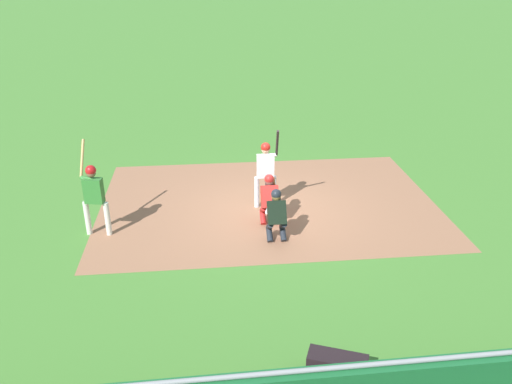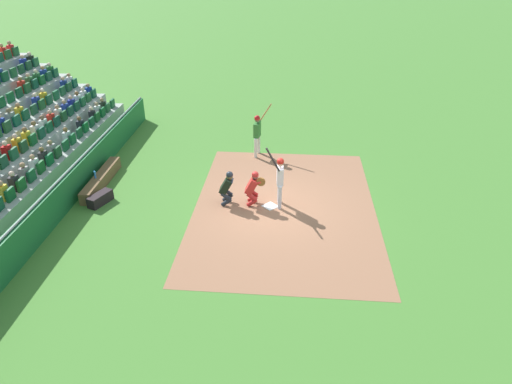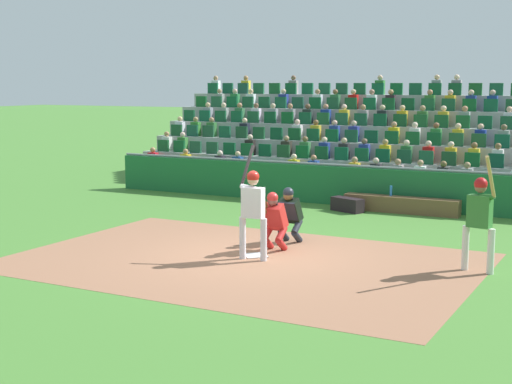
# 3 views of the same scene
# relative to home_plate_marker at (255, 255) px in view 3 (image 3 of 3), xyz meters

# --- Properties ---
(ground_plane) EXTENTS (160.00, 160.00, 0.00)m
(ground_plane) POSITION_rel_home_plate_marker_xyz_m (0.00, 0.00, -0.02)
(ground_plane) COLOR #457C30
(infield_dirt_patch) EXTENTS (9.05, 6.28, 0.01)m
(infield_dirt_patch) POSITION_rel_home_plate_marker_xyz_m (0.00, 0.50, -0.01)
(infield_dirt_patch) COLOR #97654A
(infield_dirt_patch) RESTS_ON ground_plane
(home_plate_marker) EXTENTS (0.62, 0.62, 0.02)m
(home_plate_marker) POSITION_rel_home_plate_marker_xyz_m (0.00, 0.00, 0.00)
(home_plate_marker) COLOR white
(home_plate_marker) RESTS_ON infield_dirt_patch
(batter_at_plate) EXTENTS (0.61, 0.62, 2.26)m
(batter_at_plate) POSITION_rel_home_plate_marker_xyz_m (-0.10, 0.30, 1.10)
(batter_at_plate) COLOR silver
(batter_at_plate) RESTS_ON ground_plane
(catcher_crouching) EXTENTS (0.47, 0.71, 1.28)m
(catcher_crouching) POSITION_rel_home_plate_marker_xyz_m (-0.12, -0.59, 0.70)
(catcher_crouching) COLOR red
(catcher_crouching) RESTS_ON ground_plane
(home_plate_umpire) EXTENTS (0.46, 0.49, 1.27)m
(home_plate_umpire) POSITION_rel_home_plate_marker_xyz_m (-0.09, -1.48, 0.67)
(home_plate_umpire) COLOR #21262F
(home_plate_umpire) RESTS_ON ground_plane
(dugout_wall) EXTENTS (16.75, 0.24, 1.18)m
(dugout_wall) POSITION_rel_home_plate_marker_xyz_m (0.00, -6.93, 0.55)
(dugout_wall) COLOR #1B6232
(dugout_wall) RESTS_ON ground_plane
(dugout_bench) EXTENTS (3.16, 0.40, 0.44)m
(dugout_bench) POSITION_rel_home_plate_marker_xyz_m (-1.17, -6.38, 0.20)
(dugout_bench) COLOR brown
(dugout_bench) RESTS_ON ground_plane
(water_bottle_on_bench) EXTENTS (0.07, 0.07, 0.27)m
(water_bottle_on_bench) POSITION_rel_home_plate_marker_xyz_m (-0.86, -6.44, 0.56)
(water_bottle_on_bench) COLOR #3079D2
(water_bottle_on_bench) RESTS_ON dugout_bench
(equipment_duffel_bag) EXTENTS (1.01, 0.69, 0.38)m
(equipment_duffel_bag) POSITION_rel_home_plate_marker_xyz_m (0.20, -5.90, 0.17)
(equipment_duffel_bag) COLOR black
(equipment_duffel_bag) RESTS_ON ground_plane
(on_deck_batter) EXTENTS (0.63, 0.75, 2.24)m
(on_deck_batter) POSITION_rel_home_plate_marker_xyz_m (-4.28, -0.73, 1.09)
(on_deck_batter) COLOR silver
(on_deck_batter) RESTS_ON ground_plane
(bleacher_stand) EXTENTS (18.59, 5.39, 3.79)m
(bleacher_stand) POSITION_rel_home_plate_marker_xyz_m (-0.01, -11.62, 1.13)
(bleacher_stand) COLOR #999E98
(bleacher_stand) RESTS_ON ground_plane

